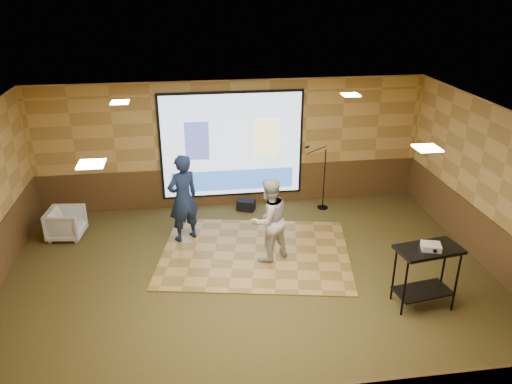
{
  "coord_description": "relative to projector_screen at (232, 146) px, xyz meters",
  "views": [
    {
      "loc": [
        -0.99,
        -7.52,
        5.12
      ],
      "look_at": [
        0.24,
        1.14,
        1.3
      ],
      "focal_mm": 35.0,
      "sensor_mm": 36.0,
      "label": 1
    }
  ],
  "objects": [
    {
      "name": "dance_floor",
      "position": [
        0.21,
        -2.39,
        -1.46
      ],
      "size": [
        4.16,
        3.46,
        0.03
      ],
      "primitive_type": "cube",
      "rotation": [
        0.0,
        0.0,
        -0.19
      ],
      "color": "#A77C3D",
      "rests_on": "ground"
    },
    {
      "name": "player_right",
      "position": [
        0.43,
        -2.63,
        -0.61
      ],
      "size": [
        1.01,
        0.94,
        1.67
      ],
      "primitive_type": "imported",
      "rotation": [
        0.0,
        0.0,
        3.62
      ],
      "color": "beige",
      "rests_on": "dance_floor"
    },
    {
      "name": "downlight_nw",
      "position": [
        -2.2,
        -1.64,
        1.5
      ],
      "size": [
        0.32,
        0.32,
        0.02
      ],
      "primitive_type": "cube",
      "color": "#FFEDBF",
      "rests_on": "room_shell"
    },
    {
      "name": "projector",
      "position": [
        2.74,
        -4.49,
        -0.33
      ],
      "size": [
        0.36,
        0.33,
        0.1
      ],
      "primitive_type": "cube",
      "rotation": [
        0.0,
        0.0,
        -0.3
      ],
      "color": "silver",
      "rests_on": "av_table"
    },
    {
      "name": "duffel_bag",
      "position": [
        0.27,
        -0.36,
        -1.35
      ],
      "size": [
        0.48,
        0.4,
        0.25
      ],
      "primitive_type": "cube",
      "rotation": [
        0.0,
        0.0,
        -0.38
      ],
      "color": "black",
      "rests_on": "ground"
    },
    {
      "name": "downlight_se",
      "position": [
        2.2,
        -4.94,
        1.5
      ],
      "size": [
        0.32,
        0.32,
        0.02
      ],
      "primitive_type": "cube",
      "color": "#FFEDBF",
      "rests_on": "room_shell"
    },
    {
      "name": "mic_stand",
      "position": [
        2.04,
        -0.5,
        -0.98
      ],
      "size": [
        0.62,
        0.25,
        1.59
      ],
      "rotation": [
        0.0,
        0.0,
        0.21
      ],
      "color": "black",
      "rests_on": "ground"
    },
    {
      "name": "player_left",
      "position": [
        -1.17,
        -1.62,
        -0.52
      ],
      "size": [
        0.81,
        0.72,
        1.86
      ],
      "primitive_type": "imported",
      "rotation": [
        0.0,
        0.0,
        3.67
      ],
      "color": "#142141",
      "rests_on": "dance_floor"
    },
    {
      "name": "projector_screen",
      "position": [
        0.0,
        0.0,
        0.0
      ],
      "size": [
        3.32,
        0.06,
        2.52
      ],
      "color": "black",
      "rests_on": "room_shell"
    },
    {
      "name": "av_table",
      "position": [
        2.74,
        -4.45,
        -0.68
      ],
      "size": [
        1.04,
        0.55,
        1.1
      ],
      "rotation": [
        0.0,
        0.0,
        0.15
      ],
      "color": "black",
      "rests_on": "ground"
    },
    {
      "name": "wainscot_back",
      "position": [
        0.0,
        0.04,
        -1.0
      ],
      "size": [
        9.0,
        0.04,
        0.95
      ],
      "primitive_type": "cube",
      "color": "#53381B",
      "rests_on": "ground"
    },
    {
      "name": "downlight_sw",
      "position": [
        -2.2,
        -4.94,
        1.5
      ],
      "size": [
        0.32,
        0.32,
        0.02
      ],
      "primitive_type": "cube",
      "color": "#FFEDBF",
      "rests_on": "room_shell"
    },
    {
      "name": "wainscot_right",
      "position": [
        4.48,
        -3.44,
        -1.0
      ],
      "size": [
        0.04,
        7.0,
        0.95
      ],
      "primitive_type": "cube",
      "color": "#53381B",
      "rests_on": "ground"
    },
    {
      "name": "room_shell",
      "position": [
        0.0,
        -3.44,
        0.62
      ],
      "size": [
        9.04,
        7.04,
        3.02
      ],
      "color": "tan",
      "rests_on": "ground"
    },
    {
      "name": "banquet_chair",
      "position": [
        -3.64,
        -1.15,
        -1.15
      ],
      "size": [
        0.79,
        0.77,
        0.65
      ],
      "primitive_type": "imported",
      "rotation": [
        0.0,
        0.0,
        1.45
      ],
      "color": "gray",
      "rests_on": "ground"
    },
    {
      "name": "downlight_ne",
      "position": [
        2.2,
        -1.64,
        1.5
      ],
      "size": [
        0.32,
        0.32,
        0.02
      ],
      "primitive_type": "cube",
      "color": "#FFEDBF",
      "rests_on": "room_shell"
    },
    {
      "name": "ground",
      "position": [
        0.0,
        -3.44,
        -1.47
      ],
      "size": [
        9.0,
        9.0,
        0.0
      ],
      "primitive_type": "plane",
      "color": "#2C3819",
      "rests_on": "ground"
    }
  ]
}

